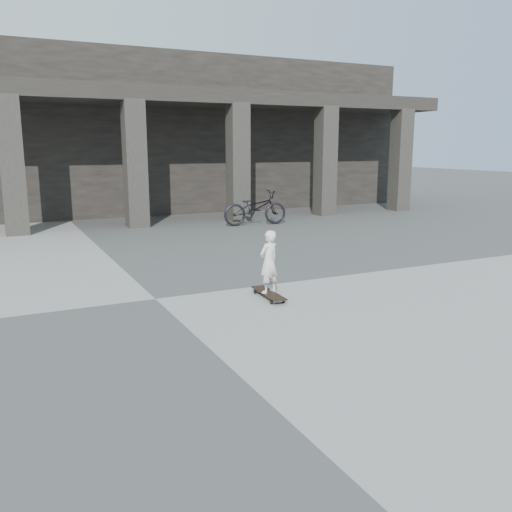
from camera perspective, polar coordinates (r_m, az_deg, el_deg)
name	(u,v)px	position (r m, az deg, el deg)	size (l,w,h in m)	color
ground	(155,299)	(9.46, -10.55, -4.46)	(90.00, 90.00, 0.00)	#494947
colonnade	(55,134)	(22.69, -20.41, 11.98)	(28.00, 8.82, 6.00)	black
longboard	(269,294)	(9.33, 1.34, -3.98)	(0.29, 1.03, 0.10)	black
child	(269,262)	(9.20, 1.36, -0.61)	(0.39, 0.26, 1.08)	silver
bicycle	(255,208)	(17.90, -0.09, 5.07)	(0.75, 2.14, 1.13)	black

